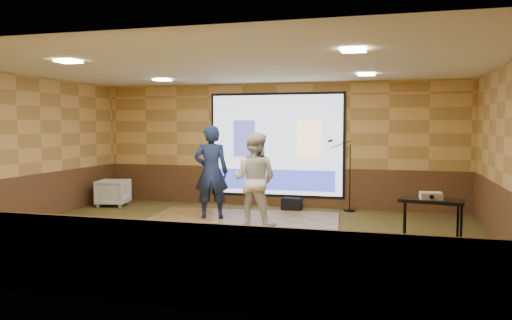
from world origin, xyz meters
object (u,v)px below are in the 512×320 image
(mic_stand, at_px, (347,190))
(player_left, at_px, (211,172))
(player_right, at_px, (255,180))
(av_table, at_px, (432,219))
(projector, at_px, (431,196))
(duffel_bag, at_px, (292,204))
(projector_screen, at_px, (276,146))
(dance_floor, at_px, (239,223))
(banquet_chair, at_px, (113,193))

(mic_stand, bearing_deg, player_left, -126.20)
(player_right, bearing_deg, av_table, 157.77)
(player_right, xyz_separation_m, projector, (3.07, -1.69, 0.04))
(duffel_bag, bearing_deg, player_right, -97.15)
(projector_screen, relative_size, dance_floor, 0.84)
(duffel_bag, bearing_deg, av_table, -54.20)
(projector, bearing_deg, av_table, 53.21)
(av_table, xyz_separation_m, projector, (-0.02, -0.03, 0.33))
(projector_screen, distance_m, player_right, 2.71)
(banquet_chair, height_order, duffel_bag, banquet_chair)
(projector_screen, distance_m, dance_floor, 2.72)
(duffel_bag, bearing_deg, projector_screen, 139.22)
(projector_screen, bearing_deg, dance_floor, -95.81)
(projector_screen, relative_size, projector, 11.21)
(player_left, relative_size, av_table, 2.10)
(mic_stand, relative_size, duffel_bag, 3.67)
(av_table, bearing_deg, duffel_bag, 125.80)
(player_right, height_order, duffel_bag, player_right)
(av_table, relative_size, duffel_bag, 2.06)
(projector, bearing_deg, duffel_bag, 121.49)
(dance_floor, relative_size, av_table, 4.27)
(projector, height_order, mic_stand, mic_stand)
(projector_screen, distance_m, banquet_chair, 4.15)
(av_table, distance_m, projector, 0.34)
(player_right, bearing_deg, projector_screen, -79.76)
(av_table, relative_size, mic_stand, 0.56)
(projector_screen, height_order, dance_floor, projector_screen)
(av_table, relative_size, projector, 3.13)
(player_right, xyz_separation_m, banquet_chair, (-4.06, 1.65, -0.61))
(projector_screen, xyz_separation_m, player_right, (0.19, -2.65, -0.54))
(projector_screen, height_order, player_right, projector_screen)
(duffel_bag, bearing_deg, banquet_chair, -172.24)
(duffel_bag, bearing_deg, mic_stand, 8.46)
(player_left, relative_size, projector, 6.57)
(dance_floor, height_order, projector, projector)
(banquet_chair, bearing_deg, projector, -126.40)
(dance_floor, xyz_separation_m, banquet_chair, (-3.63, 1.29, 0.31))
(banquet_chair, relative_size, duffel_bag, 1.59)
(projector_screen, relative_size, mic_stand, 2.00)
(dance_floor, bearing_deg, av_table, -29.87)
(player_right, bearing_deg, banquet_chair, -16.05)
(mic_stand, bearing_deg, duffel_bag, -151.97)
(projector_screen, height_order, projector, projector_screen)
(player_left, xyz_separation_m, mic_stand, (2.65, 1.81, -0.51))
(mic_stand, distance_m, duffel_bag, 1.32)
(player_left, relative_size, player_right, 1.07)
(mic_stand, height_order, duffel_bag, mic_stand)
(banquet_chair, bearing_deg, projector_screen, -86.77)
(projector_screen, relative_size, av_table, 3.58)
(av_table, bearing_deg, dance_floor, 150.13)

